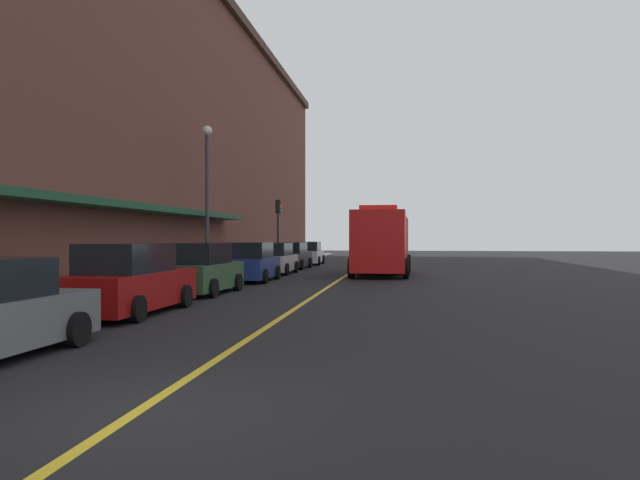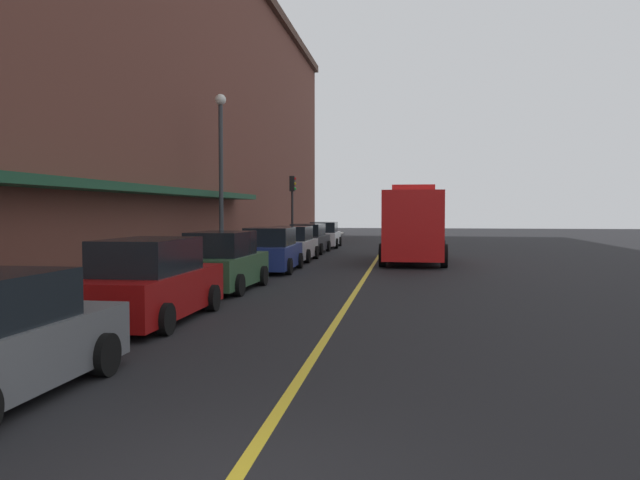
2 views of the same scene
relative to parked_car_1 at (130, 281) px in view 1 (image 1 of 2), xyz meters
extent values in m
plane|color=black|center=(4.02, 16.84, -0.85)|extent=(112.00, 112.00, 0.00)
cube|color=gray|center=(-2.18, 16.84, -0.78)|extent=(2.40, 70.00, 0.15)
cube|color=gold|center=(4.02, 16.84, -0.85)|extent=(0.16, 70.00, 0.01)
cube|color=brown|center=(-10.26, 15.84, 7.20)|extent=(13.77, 64.00, 16.11)
cube|color=#19472D|center=(-2.83, 7.84, 2.25)|extent=(1.20, 22.40, 0.24)
cylinder|color=black|center=(1.15, -4.52, -0.53)|extent=(0.24, 0.65, 0.64)
cube|color=maroon|center=(0.00, 0.07, -0.22)|extent=(1.76, 4.91, 0.91)
cube|color=black|center=(0.00, -0.18, 0.61)|extent=(1.58, 2.70, 0.74)
cylinder|color=black|center=(-0.88, 1.59, -0.53)|extent=(0.22, 0.64, 0.64)
cylinder|color=black|center=(0.89, 1.58, -0.53)|extent=(0.22, 0.64, 0.64)
cylinder|color=black|center=(-0.89, -1.45, -0.53)|extent=(0.22, 0.64, 0.64)
cylinder|color=black|center=(0.88, -1.45, -0.53)|extent=(0.22, 0.64, 0.64)
cube|color=#2D5133|center=(-0.02, 5.60, -0.23)|extent=(1.88, 4.32, 0.89)
cube|color=black|center=(-0.02, 5.39, 0.58)|extent=(1.64, 2.40, 0.73)
cylinder|color=black|center=(-0.85, 6.95, -0.53)|extent=(0.24, 0.65, 0.64)
cylinder|color=black|center=(0.91, 6.89, -0.53)|extent=(0.24, 0.65, 0.64)
cylinder|color=black|center=(-0.94, 4.31, -0.53)|extent=(0.24, 0.65, 0.64)
cylinder|color=black|center=(0.82, 4.25, -0.53)|extent=(0.24, 0.65, 0.64)
cube|color=navy|center=(0.15, 11.69, -0.24)|extent=(1.93, 4.44, 0.87)
cube|color=black|center=(0.16, 11.47, 0.55)|extent=(1.71, 2.46, 0.71)
cylinder|color=black|center=(-0.81, 13.04, -0.53)|extent=(0.23, 0.64, 0.64)
cylinder|color=black|center=(1.07, 13.08, -0.53)|extent=(0.23, 0.64, 0.64)
cylinder|color=black|center=(-0.76, 10.31, -0.53)|extent=(0.23, 0.64, 0.64)
cylinder|color=black|center=(1.12, 10.34, -0.53)|extent=(0.23, 0.64, 0.64)
cube|color=silver|center=(0.05, 17.05, -0.27)|extent=(1.86, 4.33, 0.82)
cube|color=black|center=(0.05, 16.83, 0.48)|extent=(1.67, 2.39, 0.67)
cylinder|color=black|center=(-0.88, 18.39, -0.53)|extent=(0.22, 0.64, 0.64)
cylinder|color=black|center=(0.99, 18.38, -0.53)|extent=(0.22, 0.64, 0.64)
cylinder|color=black|center=(-0.89, 15.71, -0.53)|extent=(0.22, 0.64, 0.64)
cylinder|color=black|center=(0.98, 15.70, -0.53)|extent=(0.22, 0.64, 0.64)
cube|color=black|center=(-0.01, 22.51, -0.27)|extent=(1.87, 4.69, 0.81)
cube|color=black|center=(-0.02, 22.28, 0.47)|extent=(1.65, 2.59, 0.67)
cylinder|color=black|center=(-0.88, 23.97, -0.53)|extent=(0.23, 0.64, 0.64)
cylinder|color=black|center=(0.91, 23.93, -0.53)|extent=(0.23, 0.64, 0.64)
cylinder|color=black|center=(-0.94, 21.09, -0.53)|extent=(0.23, 0.64, 0.64)
cylinder|color=black|center=(0.85, 21.05, -0.53)|extent=(0.23, 0.64, 0.64)
cube|color=silver|center=(0.14, 28.21, -0.27)|extent=(1.87, 4.46, 0.81)
cube|color=black|center=(0.15, 27.99, 0.47)|extent=(1.64, 2.47, 0.67)
cylinder|color=black|center=(-0.78, 29.56, -0.53)|extent=(0.24, 0.65, 0.64)
cylinder|color=black|center=(0.99, 29.60, -0.53)|extent=(0.24, 0.65, 0.64)
cylinder|color=black|center=(-0.71, 26.82, -0.53)|extent=(0.24, 0.65, 0.64)
cylinder|color=black|center=(1.06, 26.87, -0.53)|extent=(0.24, 0.65, 0.64)
cube|color=red|center=(5.78, 14.21, 0.94)|extent=(2.62, 2.27, 2.98)
cube|color=red|center=(5.88, 18.32, 0.82)|extent=(2.70, 5.43, 2.74)
cube|color=red|center=(5.78, 14.21, 2.54)|extent=(1.81, 0.64, 0.24)
cylinder|color=black|center=(7.08, 14.26, -0.35)|extent=(0.32, 1.01, 1.00)
cylinder|color=black|center=(4.48, 14.32, -0.35)|extent=(0.32, 1.01, 1.00)
cylinder|color=black|center=(7.16, 17.62, -0.35)|extent=(0.32, 1.01, 1.00)
cylinder|color=black|center=(4.56, 17.68, -0.35)|extent=(0.32, 1.01, 1.00)
cylinder|color=black|center=(7.21, 19.79, -0.35)|extent=(0.32, 1.01, 1.00)
cylinder|color=black|center=(4.62, 19.85, -0.35)|extent=(0.32, 1.01, 1.00)
cylinder|color=#4C4C51|center=(-1.33, 13.58, -0.18)|extent=(0.07, 0.07, 1.05)
cube|color=black|center=(-1.33, 13.58, 0.49)|extent=(0.14, 0.18, 0.28)
cylinder|color=#4C4C51|center=(-1.33, 11.69, -0.18)|extent=(0.07, 0.07, 1.05)
cube|color=black|center=(-1.33, 11.69, 0.49)|extent=(0.14, 0.18, 0.28)
cylinder|color=#33383D|center=(-1.93, 11.81, 2.55)|extent=(0.18, 0.18, 6.50)
sphere|color=white|center=(-1.93, 11.81, 6.02)|extent=(0.44, 0.44, 0.44)
cylinder|color=#232326|center=(-1.28, 24.24, 1.00)|extent=(0.14, 0.14, 3.40)
cube|color=black|center=(-1.28, 24.24, 3.15)|extent=(0.28, 0.36, 0.90)
sphere|color=red|center=(-1.12, 24.24, 3.45)|extent=(0.16, 0.16, 0.16)
sphere|color=gold|center=(-1.12, 24.24, 3.15)|extent=(0.16, 0.16, 0.16)
sphere|color=green|center=(-1.12, 24.24, 2.85)|extent=(0.16, 0.16, 0.16)
camera|label=1|loc=(7.05, -14.69, 1.15)|focal=33.74mm
camera|label=2|loc=(5.58, -13.37, 1.60)|focal=36.07mm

